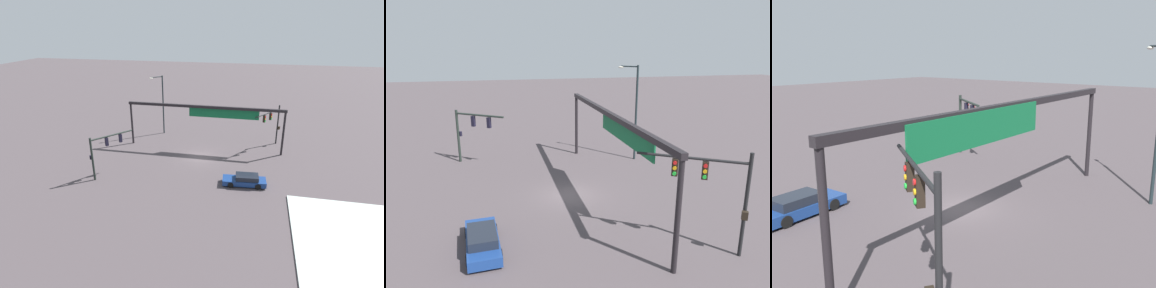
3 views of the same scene
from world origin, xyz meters
TOP-DOWN VIEW (x-y plane):
  - ground_plane at (0.00, 0.00)m, footprint 190.43×190.43m
  - traffic_signal_near_corner at (9.07, 5.77)m, footprint 3.58×4.88m
  - traffic_signal_opposite_side at (-9.61, -7.39)m, footprint 3.52×4.34m
  - streetlamp_curved_arm at (-7.45, 7.91)m, footprint 1.75×1.57m
  - overhead_sign_gantry at (0.62, 3.01)m, footprint 21.27×0.43m
  - sedan_car_approaching at (6.13, -6.20)m, footprint 4.78×2.07m

SIDE VIEW (x-z plane):
  - ground_plane at x=0.00m, z-range 0.00..0.00m
  - sedan_car_approaching at x=6.13m, z-range -0.03..1.18m
  - traffic_signal_opposite_side at x=-9.61m, z-range 0.99..6.00m
  - traffic_signal_near_corner at x=9.07m, z-range 1.02..6.72m
  - streetlamp_curved_arm at x=-7.45m, z-range 0.63..9.66m
  - overhead_sign_gantry at x=0.62m, z-range 2.14..8.32m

